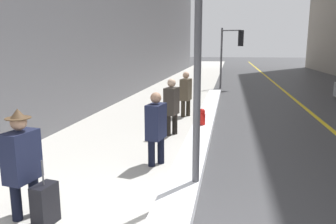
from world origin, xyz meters
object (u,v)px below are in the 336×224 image
at_px(lamp_post, 198,33).
at_px(pedestrian_nearside, 186,92).
at_px(rolling_suitcase, 45,205).
at_px(pedestrian_with_shoulder_bag, 172,104).
at_px(traffic_light_near, 234,45).
at_px(fire_hydrant, 202,120).
at_px(pedestrian_in_fedora, 22,160).
at_px(pedestrian_trailing, 156,125).

height_order(lamp_post, pedestrian_nearside, lamp_post).
bearing_deg(rolling_suitcase, pedestrian_with_shoulder_bag, 179.19).
relative_size(traffic_light_near, fire_hydrant, 5.08).
distance_m(pedestrian_in_fedora, pedestrian_nearside, 7.59).
bearing_deg(lamp_post, pedestrian_trailing, 128.63).
xyz_separation_m(traffic_light_near, pedestrian_nearside, (-1.67, -8.43, -1.67)).
bearing_deg(pedestrian_nearside, rolling_suitcase, 2.14).
relative_size(pedestrian_in_fedora, rolling_suitcase, 1.71).
relative_size(lamp_post, traffic_light_near, 1.24).
xyz_separation_m(traffic_light_near, fire_hydrant, (-0.92, -10.49, -2.22)).
bearing_deg(traffic_light_near, rolling_suitcase, -92.84).
height_order(pedestrian_nearside, fire_hydrant, pedestrian_nearside).
relative_size(pedestrian_trailing, pedestrian_with_shoulder_bag, 0.97).
bearing_deg(lamp_post, pedestrian_nearside, 99.17).
bearing_deg(traffic_light_near, fire_hydrant, -88.54).
xyz_separation_m(lamp_post, pedestrian_in_fedora, (-2.34, -1.28, -1.78)).
height_order(pedestrian_with_shoulder_bag, rolling_suitcase, pedestrian_with_shoulder_bag).
bearing_deg(pedestrian_with_shoulder_bag, pedestrian_trailing, 11.71).
bearing_deg(pedestrian_in_fedora, pedestrian_trailing, 159.96).
xyz_separation_m(lamp_post, rolling_suitcase, (-1.95, -1.41, -2.37)).
height_order(lamp_post, pedestrian_in_fedora, lamp_post).
bearing_deg(lamp_post, rolling_suitcase, -144.24).
xyz_separation_m(traffic_light_near, pedestrian_with_shoulder_bag, (-1.73, -10.99, -1.68)).
distance_m(traffic_light_near, pedestrian_trailing, 13.64).
distance_m(traffic_light_near, rolling_suitcase, 16.40).
relative_size(lamp_post, fire_hydrant, 6.28).
xyz_separation_m(pedestrian_in_fedora, rolling_suitcase, (0.39, -0.13, -0.59)).
relative_size(pedestrian_in_fedora, fire_hydrant, 2.33).
relative_size(pedestrian_nearside, rolling_suitcase, 1.69).
relative_size(lamp_post, pedestrian_trailing, 2.83).
bearing_deg(pedestrian_with_shoulder_bag, lamp_post, 25.50).
distance_m(traffic_light_near, pedestrian_in_fedora, 16.27).
distance_m(lamp_post, pedestrian_with_shoulder_bag, 4.18).
bearing_deg(lamp_post, fire_hydrant, 93.40).
bearing_deg(pedestrian_in_fedora, rolling_suitcase, 81.37).
height_order(pedestrian_trailing, pedestrian_with_shoulder_bag, pedestrian_with_shoulder_bag).
xyz_separation_m(pedestrian_nearside, rolling_suitcase, (-0.95, -7.60, -0.59)).
xyz_separation_m(lamp_post, pedestrian_trailing, (-0.95, 1.19, -1.80)).
bearing_deg(pedestrian_nearside, traffic_light_near, 178.10).
bearing_deg(traffic_light_near, pedestrian_in_fedora, -94.27).
height_order(rolling_suitcase, fire_hydrant, rolling_suitcase).
bearing_deg(fire_hydrant, rolling_suitcase, -107.11).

